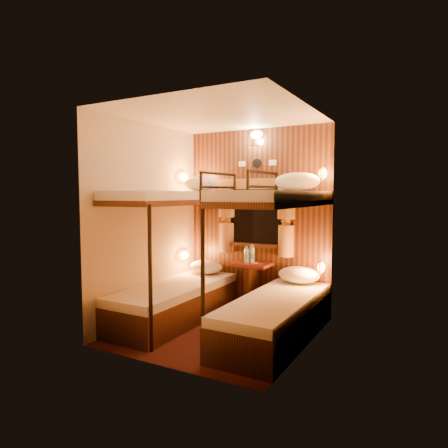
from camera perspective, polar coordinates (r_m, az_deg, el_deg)
The scene contains 22 objects.
floor at distance 4.67m, azimuth -0.68°, elevation -15.04°, with size 2.10×2.10×0.00m, color #37120F.
ceiling at distance 4.48m, azimuth -0.71°, elevation 15.28°, with size 2.10×2.10×0.00m, color silver.
wall_back at distance 5.35m, azimuth 4.85°, elevation 0.59°, with size 2.40×2.40×0.00m, color #C6B293.
wall_front at distance 3.54m, azimuth -9.09°, elevation -1.36°, with size 2.40×2.40×0.00m, color #C6B293.
wall_left at distance 4.98m, azimuth -10.75°, elevation 0.25°, with size 2.40×2.40×0.00m, color #C6B293.
wall_right at distance 4.02m, azimuth 11.81°, elevation -0.73°, with size 2.40×2.40×0.00m, color #C6B293.
back_panel at distance 5.34m, azimuth 4.78°, elevation 0.58°, with size 2.00×0.03×2.40m, color black.
bunk_left at distance 4.91m, azimuth -6.93°, elevation -7.32°, with size 0.72×1.90×1.82m.
bunk_right at distance 4.30m, azimuth 7.40°, elevation -9.01°, with size 0.72×1.90×1.82m.
window at distance 5.31m, azimuth 4.65°, elevation 0.35°, with size 1.00×0.12×0.79m.
curtains at distance 5.28m, azimuth 4.50°, elevation 1.23°, with size 1.10×0.22×1.00m.
back_fixtures at distance 5.34m, azimuth 4.70°, elevation 11.82°, with size 0.54×0.09×0.48m.
reading_lamps at distance 5.03m, azimuth 3.23°, elevation 0.81°, with size 2.00×0.20×1.25m.
table at distance 5.28m, azimuth 3.90°, elevation -8.07°, with size 0.50×0.34×0.66m.
bottle_left at distance 5.21m, azimuth 3.22°, elevation -4.56°, with size 0.06×0.06×0.22m.
bottle_right at distance 5.23m, azimuth 4.02°, elevation -4.44°, with size 0.07×0.07×0.24m.
sachet_a at distance 5.19m, azimuth 4.53°, elevation -5.62°, with size 0.09×0.06×0.01m, color silver.
sachet_b at distance 5.22m, azimuth 4.33°, elevation -5.56°, with size 0.08×0.06×0.01m, color silver.
pillow_lower_left at distance 5.50m, azimuth -2.58°, elevation -6.13°, with size 0.47×0.34×0.19m, color silver.
pillow_lower_right at distance 5.01m, azimuth 10.67°, elevation -7.14°, with size 0.51×0.37×0.20m, color silver.
pillow_upper_left at distance 5.32m, azimuth -3.24°, elevation 5.77°, with size 0.49×0.35×0.19m, color silver.
pillow_upper_right at distance 4.80m, azimuth 10.40°, elevation 6.00°, with size 0.54×0.39×0.21m, color silver.
Camera 1 is at (2.17, -3.83, 1.55)m, focal length 32.00 mm.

